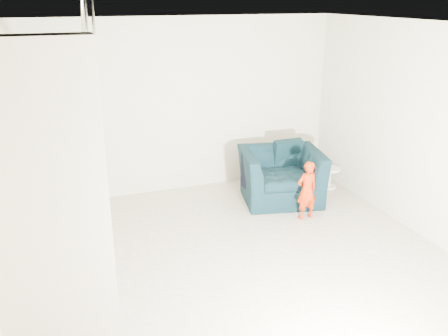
{
  "coord_description": "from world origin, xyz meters",
  "views": [
    {
      "loc": [
        -1.85,
        -4.26,
        2.97
      ],
      "look_at": [
        0.15,
        1.2,
        0.85
      ],
      "focal_mm": 38.0,
      "sensor_mm": 36.0,
      "label": 1
    }
  ],
  "objects": [
    {
      "name": "armchair",
      "position": [
        1.29,
        1.78,
        0.39
      ],
      "size": [
        1.38,
        1.27,
        0.78
      ],
      "primitive_type": "imported",
      "rotation": [
        0.0,
        0.0,
        -0.21
      ],
      "color": "black",
      "rests_on": "floor"
    },
    {
      "name": "right_wall",
      "position": [
        2.5,
        0.0,
        1.35
      ],
      "size": [
        0.0,
        5.5,
        5.5
      ],
      "primitive_type": "plane",
      "rotation": [
        1.57,
        0.0,
        -1.57
      ],
      "color": "#BEB99B",
      "rests_on": "floor"
    },
    {
      "name": "side_table",
      "position": [
        2.25,
        1.93,
        0.23
      ],
      "size": [
        0.34,
        0.34,
        0.34
      ],
      "color": "silver",
      "rests_on": "floor"
    },
    {
      "name": "back_wall",
      "position": [
        0.0,
        2.75,
        1.35
      ],
      "size": [
        5.0,
        0.0,
        5.0
      ],
      "primitive_type": "plane",
      "rotation": [
        1.57,
        0.0,
        0.0
      ],
      "color": "#BEB99B",
      "rests_on": "floor"
    },
    {
      "name": "ceiling",
      "position": [
        0.0,
        0.0,
        2.7
      ],
      "size": [
        5.5,
        5.5,
        0.0
      ],
      "primitive_type": "plane",
      "rotation": [
        3.14,
        0.0,
        0.0
      ],
      "color": "silver",
      "rests_on": "back_wall"
    },
    {
      "name": "floor",
      "position": [
        0.0,
        0.0,
        0.0
      ],
      "size": [
        5.5,
        5.5,
        0.0
      ],
      "primitive_type": "plane",
      "color": "gray",
      "rests_on": "ground"
    },
    {
      "name": "phone",
      "position": [
        1.4,
        1.0,
        0.74
      ],
      "size": [
        0.04,
        0.05,
        0.1
      ],
      "primitive_type": "cube",
      "rotation": [
        0.0,
        0.0,
        -0.33
      ],
      "color": "black",
      "rests_on": "toddler"
    },
    {
      "name": "staircase",
      "position": [
        -2.0,
        0.55,
        0.95
      ],
      "size": [
        1.02,
        3.03,
        3.62
      ],
      "color": "#ADA089",
      "rests_on": "floor"
    },
    {
      "name": "toddler",
      "position": [
        1.32,
        1.05,
        0.42
      ],
      "size": [
        0.32,
        0.23,
        0.85
      ],
      "primitive_type": "imported",
      "rotation": [
        0.0,
        0.0,
        3.22
      ],
      "color": "#920604",
      "rests_on": "floor"
    },
    {
      "name": "throw",
      "position": [
        0.74,
        1.77,
        0.49
      ],
      "size": [
        0.05,
        0.47,
        0.52
      ],
      "primitive_type": "cube",
      "color": "black",
      "rests_on": "armchair"
    },
    {
      "name": "cushion",
      "position": [
        1.54,
        2.09,
        0.63
      ],
      "size": [
        0.46,
        0.22,
        0.46
      ],
      "primitive_type": "cube",
      "rotation": [
        0.21,
        0.0,
        0.0
      ],
      "color": "black",
      "rests_on": "armchair"
    }
  ]
}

